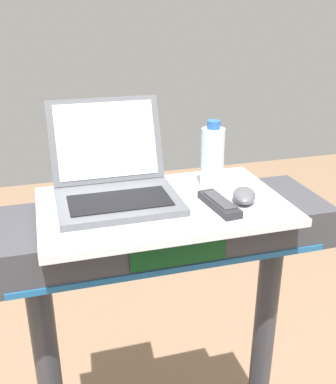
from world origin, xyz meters
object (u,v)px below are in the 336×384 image
at_px(computer_mouse, 244,196).
at_px(tv_remote, 219,204).
at_px(water_bottle, 212,157).
at_px(laptop, 114,180).

height_order(computer_mouse, tv_remote, computer_mouse).
xyz_separation_m(computer_mouse, tv_remote, (-0.08, -0.02, -0.01)).
bearing_deg(water_bottle, computer_mouse, -71.22).
bearing_deg(computer_mouse, laptop, -177.64).
bearing_deg(laptop, water_bottle, -0.38).
distance_m(laptop, water_bottle, 0.28).
height_order(laptop, computer_mouse, laptop).
xyz_separation_m(water_bottle, tv_remote, (-0.03, -0.14, -0.08)).
height_order(computer_mouse, water_bottle, water_bottle).
bearing_deg(tv_remote, computer_mouse, 13.08).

